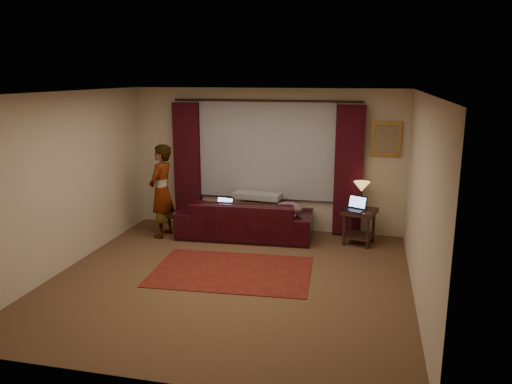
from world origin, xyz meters
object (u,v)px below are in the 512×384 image
at_px(end_table, 359,227).
at_px(person, 162,191).
at_px(sofa, 245,211).
at_px(laptop_sofa, 222,205).
at_px(tiffany_lamp, 361,194).
at_px(laptop_table, 354,204).

xyz_separation_m(end_table, person, (-3.43, -0.36, 0.52)).
distance_m(sofa, laptop_sofa, 0.42).
bearing_deg(person, tiffany_lamp, 104.03).
relative_size(laptop_sofa, person, 0.21).
relative_size(laptop_table, person, 0.22).
height_order(end_table, tiffany_lamp, tiffany_lamp).
distance_m(laptop_sofa, tiffany_lamp, 2.42).
distance_m(end_table, laptop_table, 0.45).
relative_size(laptop_sofa, tiffany_lamp, 0.80).
bearing_deg(sofa, laptop_sofa, 16.65).
height_order(end_table, laptop_table, laptop_table).
distance_m(laptop_sofa, person, 1.10).
bearing_deg(laptop_sofa, person, -162.03).
bearing_deg(tiffany_lamp, sofa, -173.07).
bearing_deg(tiffany_lamp, end_table, -93.12).
bearing_deg(sofa, person, 8.00).
distance_m(laptop_sofa, end_table, 2.39).
distance_m(end_table, tiffany_lamp, 0.55).
bearing_deg(end_table, laptop_sofa, -174.75).
height_order(laptop_sofa, person, person).
bearing_deg(person, end_table, 101.38).
relative_size(sofa, tiffany_lamp, 5.30).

